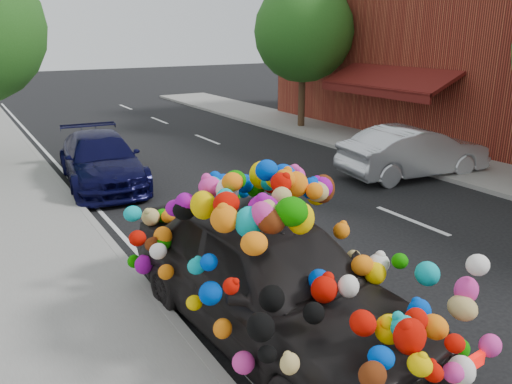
{
  "coord_description": "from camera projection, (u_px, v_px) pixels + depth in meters",
  "views": [
    {
      "loc": [
        -4.52,
        -6.84,
        3.89
      ],
      "look_at": [
        -0.19,
        0.26,
        1.22
      ],
      "focal_mm": 35.0,
      "sensor_mm": 36.0,
      "label": 1
    }
  ],
  "objects": [
    {
      "name": "ground",
      "position": [
        272.0,
        258.0,
        8.99
      ],
      "size": [
        100.0,
        100.0,
        0.0
      ],
      "primitive_type": "plane",
      "color": "black",
      "rests_on": "ground"
    },
    {
      "name": "sidewalk",
      "position": [
        10.0,
        325.0,
        6.84
      ],
      "size": [
        4.0,
        60.0,
        0.12
      ],
      "primitive_type": "cube",
      "color": "gray",
      "rests_on": "ground"
    },
    {
      "name": "kerb",
      "position": [
        147.0,
        288.0,
        7.8
      ],
      "size": [
        0.15,
        60.0,
        0.13
      ],
      "primitive_type": "cube",
      "color": "gray",
      "rests_on": "ground"
    },
    {
      "name": "footpath_far",
      "position": [
        440.0,
        161.0,
        15.48
      ],
      "size": [
        3.0,
        40.0,
        0.12
      ],
      "primitive_type": "cube",
      "color": "gray",
      "rests_on": "ground"
    },
    {
      "name": "lane_markings",
      "position": [
        411.0,
        220.0,
        10.78
      ],
      "size": [
        6.0,
        50.0,
        0.01
      ],
      "primitive_type": null,
      "color": "silver",
      "rests_on": "ground"
    },
    {
      "name": "tree_far_b",
      "position": [
        303.0,
        32.0,
        19.89
      ],
      "size": [
        4.0,
        4.0,
        5.9
      ],
      "color": "#332114",
      "rests_on": "ground"
    },
    {
      "name": "plush_art_car",
      "position": [
        270.0,
        250.0,
        6.4
      ],
      "size": [
        2.69,
        5.34,
        2.35
      ],
      "rotation": [
        0.0,
        0.0,
        0.06
      ],
      "color": "black",
      "rests_on": "ground"
    },
    {
      "name": "navy_sedan",
      "position": [
        101.0,
        160.0,
        13.17
      ],
      "size": [
        2.35,
        4.76,
        1.33
      ],
      "primitive_type": "imported",
      "rotation": [
        0.0,
        0.0,
        -0.11
      ],
      "color": "black",
      "rests_on": "ground"
    },
    {
      "name": "silver_hatchback",
      "position": [
        414.0,
        152.0,
        13.89
      ],
      "size": [
        4.45,
        2.09,
        1.41
      ],
      "primitive_type": "imported",
      "rotation": [
        0.0,
        0.0,
        1.43
      ],
      "color": "#B1B3B9",
      "rests_on": "ground"
    }
  ]
}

